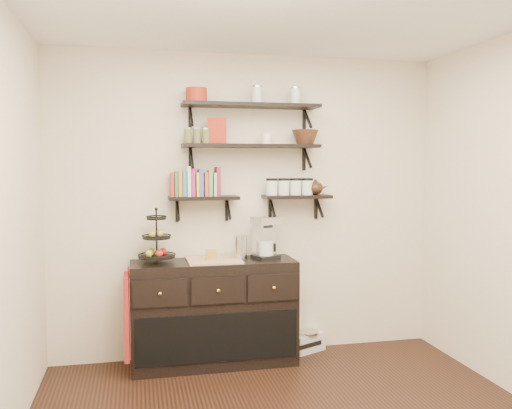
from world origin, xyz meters
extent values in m
cube|color=silver|center=(0.00, 1.75, 1.35)|extent=(3.50, 0.02, 2.70)
cube|color=black|center=(0.00, 1.61, 2.23)|extent=(1.20, 0.27, 0.03)
cube|color=black|center=(-0.52, 1.74, 2.12)|extent=(0.02, 0.03, 0.20)
cube|color=black|center=(0.52, 1.74, 2.12)|extent=(0.02, 0.03, 0.20)
cube|color=black|center=(0.00, 1.61, 1.89)|extent=(1.20, 0.27, 0.03)
cube|color=black|center=(-0.52, 1.74, 1.77)|extent=(0.02, 0.03, 0.20)
cube|color=black|center=(0.52, 1.74, 1.77)|extent=(0.02, 0.03, 0.20)
cube|color=black|center=(-0.42, 1.62, 1.44)|extent=(0.60, 0.25, 0.03)
cube|color=black|center=(-0.64, 1.74, 1.32)|extent=(0.02, 0.03, 0.20)
cube|color=black|center=(-0.20, 1.74, 1.32)|extent=(0.03, 0.03, 0.20)
cube|color=black|center=(0.42, 1.62, 1.44)|extent=(0.60, 0.25, 0.03)
cube|color=black|center=(0.20, 1.74, 1.32)|extent=(0.03, 0.03, 0.20)
cube|color=black|center=(0.64, 1.74, 1.32)|extent=(0.02, 0.03, 0.20)
cube|color=#A72B25|center=(-0.68, 1.63, 1.55)|extent=(0.02, 0.15, 0.20)
cube|color=#2B6F48|center=(-0.65, 1.63, 1.57)|extent=(0.03, 0.15, 0.24)
cube|color=orange|center=(-0.61, 1.63, 1.55)|extent=(0.04, 0.15, 0.21)
cube|color=teal|center=(-0.57, 1.63, 1.57)|extent=(0.03, 0.15, 0.25)
cube|color=beige|center=(-0.54, 1.63, 1.56)|extent=(0.03, 0.15, 0.22)
cube|color=#AC177A|center=(-0.50, 1.63, 1.58)|extent=(0.04, 0.15, 0.26)
cube|color=#C6D42E|center=(-0.46, 1.63, 1.56)|extent=(0.03, 0.15, 0.23)
cube|color=#414D9F|center=(-0.42, 1.63, 1.55)|extent=(0.03, 0.15, 0.20)
cube|color=#A74E34|center=(-0.38, 1.63, 1.57)|extent=(0.04, 0.15, 0.24)
cube|color=#579451|center=(-0.34, 1.63, 1.55)|extent=(0.03, 0.15, 0.21)
cube|color=#C0B18C|center=(-0.31, 1.63, 1.57)|extent=(0.03, 0.15, 0.25)
cube|color=maroon|center=(-0.27, 1.63, 1.56)|extent=(0.02, 0.15, 0.22)
cylinder|color=silver|center=(0.19, 1.63, 1.51)|extent=(0.10, 0.10, 0.13)
cylinder|color=silver|center=(0.30, 1.63, 1.51)|extent=(0.10, 0.10, 0.13)
cylinder|color=silver|center=(0.41, 1.63, 1.51)|extent=(0.10, 0.10, 0.13)
cylinder|color=silver|center=(0.52, 1.63, 1.51)|extent=(0.10, 0.10, 0.13)
cube|color=black|center=(-0.35, 1.51, 0.45)|extent=(1.40, 0.45, 0.90)
cube|color=tan|center=(-0.35, 1.51, 0.91)|extent=(0.45, 0.41, 0.02)
sphere|color=gold|center=(-0.82, 1.26, 0.70)|extent=(0.04, 0.04, 0.04)
sphere|color=gold|center=(-0.35, 1.26, 0.70)|extent=(0.04, 0.04, 0.04)
sphere|color=gold|center=(0.12, 1.26, 0.70)|extent=(0.04, 0.04, 0.04)
cylinder|color=black|center=(-0.83, 1.51, 1.12)|extent=(0.01, 0.01, 0.45)
cylinder|color=black|center=(-0.83, 1.51, 0.95)|extent=(0.30, 0.30, 0.01)
cylinder|color=black|center=(-0.83, 1.51, 1.11)|extent=(0.23, 0.23, 0.02)
cylinder|color=black|center=(-0.83, 1.51, 1.27)|extent=(0.16, 0.16, 0.02)
sphere|color=#B21914|center=(-0.77, 1.55, 0.99)|extent=(0.06, 0.06, 0.06)
sphere|color=gold|center=(-0.86, 1.51, 1.14)|extent=(0.05, 0.05, 0.05)
cube|color=olive|center=(-0.37, 1.51, 0.96)|extent=(0.08, 0.08, 0.08)
cube|color=black|center=(0.11, 1.51, 0.92)|extent=(0.25, 0.24, 0.04)
cube|color=silver|center=(0.11, 1.58, 1.07)|extent=(0.21, 0.14, 0.31)
cube|color=silver|center=(0.11, 1.51, 1.24)|extent=(0.25, 0.24, 0.06)
cylinder|color=silver|center=(0.11, 1.50, 1.00)|extent=(0.16, 0.16, 0.12)
cylinder|color=silver|center=(-0.12, 1.49, 1.01)|extent=(0.11, 0.11, 0.22)
cube|color=maroon|center=(-1.08, 1.41, 0.49)|extent=(0.04, 0.29, 0.69)
cube|color=silver|center=(0.54, 1.64, 0.08)|extent=(0.35, 0.28, 0.17)
cylinder|color=silver|center=(0.54, 1.64, 0.18)|extent=(0.28, 0.28, 0.02)
cube|color=black|center=(0.54, 1.56, 0.08)|extent=(0.25, 0.12, 0.04)
cube|color=#9D2411|center=(-0.30, 1.61, 2.01)|extent=(0.17, 0.09, 0.22)
cylinder|color=white|center=(0.14, 1.61, 1.95)|extent=(0.09, 0.09, 0.10)
cylinder|color=#9D2411|center=(-0.48, 1.61, 2.31)|extent=(0.18, 0.18, 0.12)
camera|label=1|loc=(-0.99, -3.03, 1.72)|focal=38.00mm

